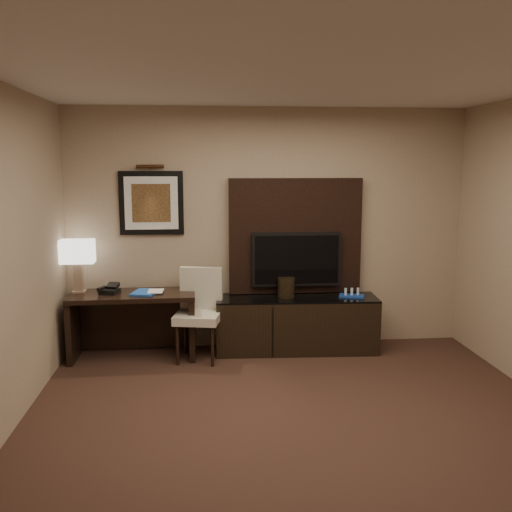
{
  "coord_description": "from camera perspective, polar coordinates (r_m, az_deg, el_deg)",
  "views": [
    {
      "loc": [
        -0.73,
        -3.89,
        2.08
      ],
      "look_at": [
        -0.2,
        1.8,
        1.15
      ],
      "focal_mm": 40.0,
      "sensor_mm": 36.0,
      "label": 1
    }
  ],
  "objects": [
    {
      "name": "desk",
      "position": [
        6.33,
        -12.14,
        -6.78
      ],
      "size": [
        1.34,
        0.6,
        0.71
      ],
      "primitive_type": "cube",
      "rotation": [
        0.0,
        0.0,
        0.02
      ],
      "color": "black",
      "rests_on": "floor"
    },
    {
      "name": "minibar_tray",
      "position": [
        6.44,
        9.56,
        -3.61
      ],
      "size": [
        0.31,
        0.24,
        0.1
      ],
      "primitive_type": null,
      "rotation": [
        0.0,
        0.0,
        -0.32
      ],
      "color": "navy",
      "rests_on": "credenza"
    },
    {
      "name": "ice_bucket",
      "position": [
        6.33,
        3.03,
        -3.16
      ],
      "size": [
        0.2,
        0.2,
        0.22
      ],
      "primitive_type": "cylinder",
      "rotation": [
        0.0,
        0.0,
        0.03
      ],
      "color": "black",
      "rests_on": "credenza"
    },
    {
      "name": "ceiling",
      "position": [
        4.01,
        5.57,
        18.1
      ],
      "size": [
        4.5,
        5.0,
        0.01
      ],
      "primitive_type": "cube",
      "color": "silver",
      "rests_on": "wall_back"
    },
    {
      "name": "wall_back",
      "position": [
        6.48,
        1.23,
        2.76
      ],
      "size": [
        4.5,
        0.01,
        2.7
      ],
      "primitive_type": "cube",
      "color": "tan",
      "rests_on": "floor"
    },
    {
      "name": "credenza",
      "position": [
        6.43,
        4.08,
        -6.8
      ],
      "size": [
        1.8,
        0.57,
        0.61
      ],
      "primitive_type": "cube",
      "rotation": [
        0.0,
        0.0,
        -0.05
      ],
      "color": "black",
      "rests_on": "floor"
    },
    {
      "name": "book",
      "position": [
        6.2,
        -10.81,
        -2.63
      ],
      "size": [
        0.17,
        0.03,
        0.22
      ],
      "primitive_type": "imported",
      "rotation": [
        0.0,
        0.0,
        -0.02
      ],
      "color": "tan",
      "rests_on": "desk"
    },
    {
      "name": "table_lamp",
      "position": [
        6.39,
        -17.37,
        -1.13
      ],
      "size": [
        0.37,
        0.27,
        0.53
      ],
      "primitive_type": null,
      "rotation": [
        0.0,
        0.0,
        -0.27
      ],
      "color": "#92745B",
      "rests_on": "desk"
    },
    {
      "name": "picture_light",
      "position": [
        6.36,
        -10.55,
        8.81
      ],
      "size": [
        0.04,
        0.04,
        0.3
      ],
      "primitive_type": "cylinder",
      "color": "#442A15",
      "rests_on": "wall_back"
    },
    {
      "name": "floor",
      "position": [
        4.48,
        5.0,
        -18.55
      ],
      "size": [
        4.5,
        5.0,
        0.01
      ],
      "primitive_type": "cube",
      "color": "#341E17",
      "rests_on": "ground"
    },
    {
      "name": "desk_phone",
      "position": [
        6.28,
        -14.43,
        -3.24
      ],
      "size": [
        0.23,
        0.21,
        0.09
      ],
      "primitive_type": null,
      "rotation": [
        0.0,
        0.0,
        -0.33
      ],
      "color": "black",
      "rests_on": "desk"
    },
    {
      "name": "blue_folder",
      "position": [
        6.21,
        -11.04,
        -3.59
      ],
      "size": [
        0.31,
        0.36,
        0.02
      ],
      "primitive_type": "cube",
      "rotation": [
        0.0,
        0.0,
        -0.25
      ],
      "color": "#1B4FB4",
      "rests_on": "desk"
    },
    {
      "name": "tv",
      "position": [
        6.41,
        4.05,
        -0.31
      ],
      "size": [
        1.0,
        0.08,
        0.6
      ],
      "primitive_type": "cube",
      "color": "black",
      "rests_on": "tv_wall_panel"
    },
    {
      "name": "tv_wall_panel",
      "position": [
        6.47,
        3.93,
        2.02
      ],
      "size": [
        1.5,
        0.12,
        1.3
      ],
      "primitive_type": "cube",
      "color": "black",
      "rests_on": "wall_back"
    },
    {
      "name": "wall_front",
      "position": [
        1.74,
        21.17,
        -16.25
      ],
      "size": [
        4.5,
        0.01,
        2.7
      ],
      "primitive_type": "cube",
      "color": "tan",
      "rests_on": "floor"
    },
    {
      "name": "artwork",
      "position": [
        6.41,
        -10.41,
        5.24
      ],
      "size": [
        0.7,
        0.04,
        0.7
      ],
      "primitive_type": "cube",
      "color": "black",
      "rests_on": "wall_back"
    },
    {
      "name": "desk_chair",
      "position": [
        6.1,
        -5.82,
        -6.0
      ],
      "size": [
        0.56,
        0.61,
        0.96
      ],
      "primitive_type": null,
      "rotation": [
        0.0,
        0.0,
        -0.19
      ],
      "color": "beige",
      "rests_on": "floor"
    }
  ]
}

